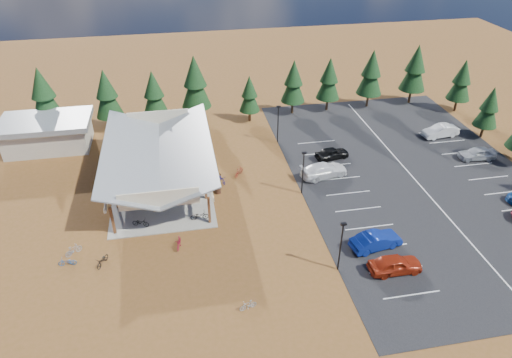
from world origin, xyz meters
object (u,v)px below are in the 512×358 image
bike_8 (102,261)px  bike_13 (248,305)px  lamp_post_1 (303,170)px  trash_bin_1 (218,189)px  bike_6 (186,164)px  bike_3 (147,151)px  bike_5 (175,196)px  bike_2 (134,164)px  car_4 (332,153)px  car_8 (477,153)px  bike_1 (154,189)px  bike_11 (179,243)px  car_3 (324,170)px  bike_0 (141,222)px  car_1 (376,241)px  bike_4 (200,216)px  bike_15 (239,171)px  bike_10 (67,262)px  car_9 (440,131)px  lamp_post_0 (341,243)px  bike_7 (179,153)px  trash_bin_0 (210,183)px  bike_14 (222,179)px  bike_pavilion (159,153)px  outbuilding (48,133)px  lamp_post_2 (278,122)px  bike_9 (73,250)px  car_0 (395,264)px

bike_8 → bike_13: size_ratio=1.21×
lamp_post_1 → trash_bin_1: bearing=169.3°
bike_6 → bike_13: 22.92m
bike_3 → bike_5: (3.14, -10.74, 0.11)m
bike_2 → car_4: (23.87, -2.09, 0.24)m
bike_5 → bike_8: (-6.65, -8.63, -0.19)m
car_4 → car_8: (17.44, -3.35, 0.04)m
lamp_post_1 → bike_1: size_ratio=2.96×
bike_11 → car_3: 19.39m
bike_0 → car_8: car_8 is taller
bike_8 → car_1: (24.67, -2.28, 0.38)m
bike_4 → bike_13: (2.86, -12.19, -0.14)m
lamp_post_1 → bike_15: 8.23m
bike_10 → car_9: (45.10, 16.74, 0.44)m
lamp_post_0 → car_9: bearing=44.8°
bike_15 → car_4: size_ratio=0.42×
bike_7 → lamp_post_0: bearing=-148.4°
trash_bin_0 → bike_15: (3.52, 1.67, 0.08)m
bike_2 → bike_3: size_ratio=1.07×
bike_14 → lamp_post_0: bearing=-81.3°
bike_pavilion → bike_14: bike_pavilion is taller
bike_4 → car_4: 19.43m
bike_2 → bike_5: (4.54, -7.69, 0.14)m
outbuilding → car_8: (52.08, -12.74, -1.23)m
trash_bin_0 → bike_11: bearing=-111.8°
trash_bin_0 → bike_5: bearing=-151.4°
bike_8 → lamp_post_2: bearing=68.3°
lamp_post_0 → bike_14: bearing=117.9°
bike_pavilion → bike_9: (-8.06, -10.76, -3.33)m
lamp_post_0 → car_3: lamp_post_0 is taller
lamp_post_1 → car_8: size_ratio=1.15×
bike_pavilion → bike_5: bearing=-71.8°
bike_15 → lamp_post_2: bearing=-92.3°
bike_pavilion → bike_5: 5.27m
bike_14 → car_9: car_9 is taller
bike_9 → bike_15: bearing=-95.7°
trash_bin_0 → bike_10: 17.16m
car_0 → car_4: car_0 is taller
bike_4 → bike_10: bearing=110.3°
car_8 → car_1: bearing=-49.2°
car_9 → bike_15: bearing=-86.9°
bike_10 → bike_14: size_ratio=0.90×
bike_pavilion → car_9: (36.70, 4.56, -2.98)m
bike_2 → bike_11: bike_11 is taller
bike_3 → car_3: (20.23, -8.89, 0.31)m
bike_6 → bike_13: bearing=174.3°
bike_10 → car_3: bearing=111.5°
bike_15 → car_4: (11.84, 1.78, 0.23)m
trash_bin_1 → bike_10: 16.94m
trash_bin_1 → bike_0: bearing=-151.1°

